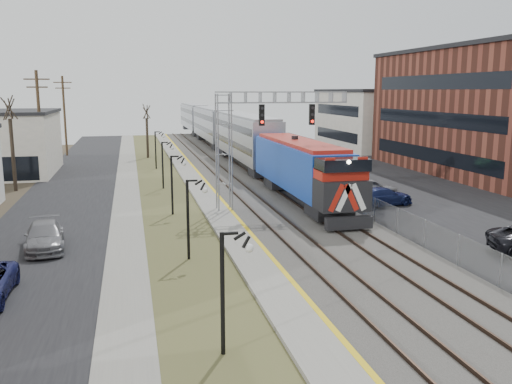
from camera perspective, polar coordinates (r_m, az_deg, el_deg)
name	(u,v)px	position (r m, az deg, el deg)	size (l,w,h in m)	color
street_west	(66,200)	(43.65, -19.35, -0.77)	(7.00, 120.00, 0.04)	black
sidewalk	(127,197)	(43.37, -13.44, -0.50)	(2.00, 120.00, 0.08)	gray
grass_median	(166,195)	(43.45, -9.48, -0.35)	(4.00, 120.00, 0.06)	brown
platform	(203,193)	(43.71, -5.56, -0.07)	(2.00, 120.00, 0.24)	gray
ballast_bed	(264,190)	(44.63, 0.82, 0.18)	(8.00, 120.00, 0.20)	#595651
parking_lot	(397,186)	(48.89, 14.60, 0.66)	(16.00, 120.00, 0.04)	black
platform_edge	(214,191)	(43.81, -4.42, 0.14)	(0.24, 120.00, 0.01)	gold
track_near	(240,189)	(44.16, -1.70, 0.29)	(1.58, 120.00, 0.15)	#2D2119
track_far	(281,188)	(44.98, 2.67, 0.48)	(1.58, 120.00, 0.15)	#2D2119
train	(221,130)	(73.88, -3.69, 6.51)	(3.00, 85.85, 5.33)	#153FAE
signal_gantry	(249,130)	(36.52, -0.76, 6.54)	(9.00, 1.07, 8.15)	gray
lampposts	(187,219)	(26.74, -7.24, -2.86)	(0.14, 62.14, 4.00)	black
fence	(312,180)	(45.69, 5.94, 1.26)	(0.04, 120.00, 1.60)	gray
bare_trees	(54,159)	(47.23, -20.46, 3.28)	(12.30, 42.30, 5.95)	#382D23
car_lot_d	(382,197)	(39.96, 13.17, -0.51)	(1.88, 4.63, 1.34)	navy
car_lot_e	(368,188)	(42.69, 11.76, 0.40)	(1.84, 4.58, 1.56)	gray
car_lot_f	(333,167)	(54.40, 8.12, 2.59)	(1.45, 4.17, 1.37)	#0C4017
car_street_b	(45,237)	(30.43, -21.36, -4.41)	(1.91, 4.70, 1.36)	gray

